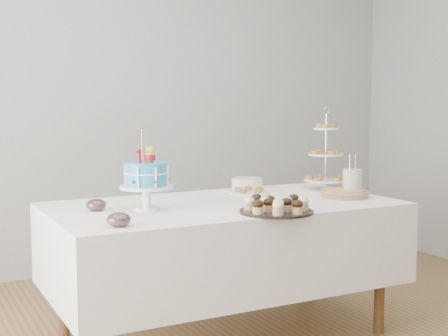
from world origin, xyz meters
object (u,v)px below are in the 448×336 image
jam_bowl_b (96,205)px  plate_stack (247,184)px  cupcake_tray (276,205)px  table (224,243)px  birthday_cake (147,188)px  jam_bowl_a (119,220)px  utensil_pitcher (352,182)px  tiered_stand (326,155)px  pie (345,193)px  pastry_plate (249,191)px

jam_bowl_b → plate_stack: bearing=16.1°
cupcake_tray → table: bearing=103.2°
birthday_cake → cupcake_tray: (0.56, -0.37, -0.07)m
cupcake_tray → jam_bowl_a: 0.82m
utensil_pitcher → jam_bowl_b: bearing=164.0°
tiered_stand → birthday_cake: bearing=-170.5°
table → plate_stack: plate_stack is taller
pie → jam_bowl_a: size_ratio=2.59×
jam_bowl_a → jam_bowl_b: bearing=86.7°
tiered_stand → jam_bowl_b: tiered_stand is taller
pastry_plate → cupcake_tray: bearing=-108.1°
pie → utensil_pitcher: (0.05, -0.01, 0.06)m
plate_stack → utensil_pitcher: bearing=-53.8°
plate_stack → pie: bearing=-56.3°
table → pie: pie is taller
cupcake_tray → tiered_stand: size_ratio=0.71×
tiered_stand → jam_bowl_a: size_ratio=4.75×
jam_bowl_b → cupcake_tray: bearing=-31.3°
jam_bowl_a → utensil_pitcher: 1.52m
jam_bowl_a → jam_bowl_b: 0.46m
birthday_cake → pie: 1.21m
table → utensil_pitcher: utensil_pitcher is taller
table → jam_bowl_a: (-0.73, -0.37, 0.26)m
cupcake_tray → utensil_pitcher: 0.73m
cupcake_tray → jam_bowl_a: size_ratio=3.38×
jam_bowl_b → pie: bearing=-9.0°
birthday_cake → pie: birthday_cake is taller
plate_stack → pastry_plate: 0.17m
jam_bowl_b → pastry_plate: bearing=9.0°
birthday_cake → table: bearing=-0.3°
pastry_plate → utensil_pitcher: size_ratio=0.98×
table → pastry_plate: pastry_plate is taller
jam_bowl_a → pastry_plate: bearing=30.9°
birthday_cake → utensil_pitcher: bearing=-10.0°
plate_stack → jam_bowl_a: plate_stack is taller
birthday_cake → tiered_stand: size_ratio=0.80×
cupcake_tray → jam_bowl_b: size_ratio=3.59×
pastry_plate → jam_bowl_a: 1.20m
cupcake_tray → jam_bowl_b: bearing=148.7°
pastry_plate → jam_bowl_a: bearing=-149.1°
table → utensil_pitcher: (0.78, -0.16, 0.32)m
pie → jam_bowl_b: (-1.43, 0.23, 0.00)m
pie → plate_stack: size_ratio=1.46×
pie → jam_bowl_b: size_ratio=2.75×
tiered_stand → utensil_pitcher: size_ratio=2.10×
birthday_cake → pie: (1.20, -0.11, -0.09)m
plate_stack → table: bearing=-133.5°
pastry_plate → jam_bowl_a: (-1.03, -0.62, 0.02)m
table → pie: 0.79m
table → jam_bowl_a: jam_bowl_a is taller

